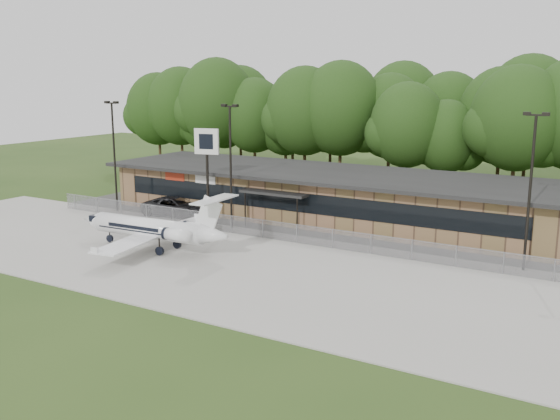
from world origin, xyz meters
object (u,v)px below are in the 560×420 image
Objects in this scene: business_jet at (155,230)px; suv at (176,207)px; pole_sign at (207,152)px; terminal at (326,194)px.

suv is (-6.26, 9.83, -0.72)m from business_jet.
suv is 7.10m from pole_sign.
suv is at bearing -153.55° from terminal.
business_jet is at bearing -155.43° from suv.
business_jet is 11.67m from suv.
pole_sign reaches higher than business_jet.
business_jet is at bearing -91.36° from pole_sign.
terminal is 3.12× the size of business_jet.
business_jet is 1.61× the size of pole_sign.
suv is 0.76× the size of pole_sign.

